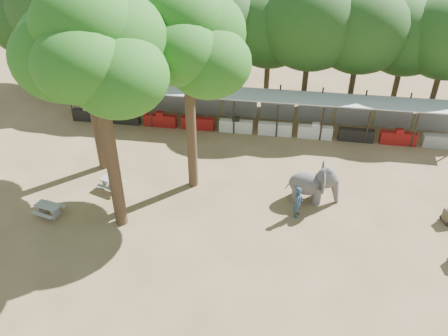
# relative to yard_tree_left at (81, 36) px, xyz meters

# --- Properties ---
(ground) EXTENTS (100.00, 100.00, 0.00)m
(ground) POSITION_rel_yard_tree_left_xyz_m (9.13, -7.19, -8.20)
(ground) COLOR brown
(ground) RESTS_ON ground
(vendor_stalls) EXTENTS (28.00, 2.99, 2.80)m
(vendor_stalls) POSITION_rel_yard_tree_left_xyz_m (9.13, 6.65, -7.02)
(vendor_stalls) COLOR #AFB3B7
(vendor_stalls) RESTS_ON ground
(yard_tree_left) EXTENTS (7.10, 6.90, 11.02)m
(yard_tree_left) POSITION_rel_yard_tree_left_xyz_m (0.00, 0.00, 0.00)
(yard_tree_left) COLOR #332316
(yard_tree_left) RESTS_ON ground
(yard_tree_center) EXTENTS (7.10, 6.90, 12.04)m
(yard_tree_center) POSITION_rel_yard_tree_left_xyz_m (3.00, -5.00, 1.01)
(yard_tree_center) COLOR #332316
(yard_tree_center) RESTS_ON ground
(yard_tree_back) EXTENTS (7.10, 6.90, 11.36)m
(yard_tree_back) POSITION_rel_yard_tree_left_xyz_m (6.00, -1.00, 0.34)
(yard_tree_back) COLOR #332316
(yard_tree_back) RESTS_ON ground
(backdrop_trees) EXTENTS (46.46, 5.95, 8.33)m
(backdrop_trees) POSITION_rel_yard_tree_left_xyz_m (9.13, 11.81, -2.69)
(backdrop_trees) COLOR #332316
(backdrop_trees) RESTS_ON ground
(elephant) EXTENTS (2.88, 2.23, 2.23)m
(elephant) POSITION_rel_yard_tree_left_xyz_m (13.09, -1.63, -7.09)
(elephant) COLOR #484546
(elephant) RESTS_ON ground
(handler) EXTENTS (0.62, 0.76, 1.84)m
(handler) POSITION_rel_yard_tree_left_xyz_m (12.28, -3.19, -7.28)
(handler) COLOR #26384C
(handler) RESTS_ON ground
(picnic_table_near) EXTENTS (1.61, 1.51, 0.68)m
(picnic_table_near) POSITION_rel_yard_tree_left_xyz_m (-0.93, -5.26, -7.75)
(picnic_table_near) COLOR gray
(picnic_table_near) RESTS_ON ground
(picnic_table_far) EXTENTS (1.68, 1.60, 0.68)m
(picnic_table_far) POSITION_rel_yard_tree_left_xyz_m (1.57, -2.43, -7.75)
(picnic_table_far) COLOR gray
(picnic_table_far) RESTS_ON ground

